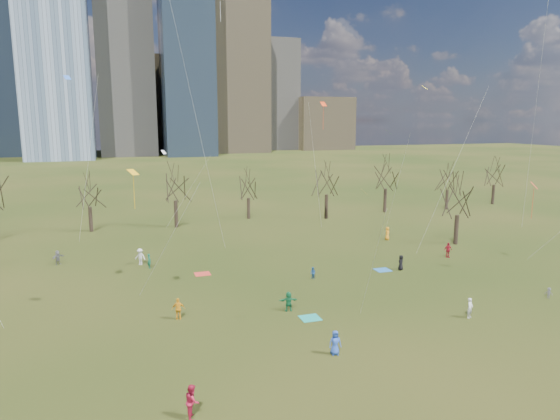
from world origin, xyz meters
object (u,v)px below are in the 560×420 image
object	(u,v)px
blanket_teal	(310,318)
blanket_navy	(383,270)
person_0	(335,343)
person_4	(178,309)
blanket_crimson	(203,274)
person_1	(470,308)
person_2	(192,401)

from	to	relation	value
blanket_teal	blanket_navy	size ratio (longest dim) A/B	1.00
blanket_teal	blanket_navy	world-z (taller)	same
blanket_teal	person_0	bearing A→B (deg)	-96.79
person_0	person_4	xyz separation A→B (m)	(-9.35, 9.59, 0.03)
blanket_teal	blanket_crimson	distance (m)	15.80
person_0	person_1	distance (m)	13.31
blanket_navy	person_2	xyz separation A→B (m)	(-23.44, -20.47, 0.94)
blanket_crimson	person_4	xyz separation A→B (m)	(-3.89, -11.38, 0.88)
blanket_crimson	person_0	bearing A→B (deg)	-75.39
blanket_navy	person_4	xyz separation A→B (m)	(-22.42, -6.63, 0.88)
blanket_teal	blanket_crimson	bearing A→B (deg)	113.23
blanket_crimson	person_1	xyz separation A→B (m)	(18.55, -18.54, 0.82)
blanket_crimson	person_2	xyz separation A→B (m)	(-4.90, -25.22, 0.94)
blanket_crimson	person_2	world-z (taller)	person_2
blanket_teal	person_4	xyz separation A→B (m)	(-10.12, 3.14, 0.88)
person_2	person_4	world-z (taller)	person_2
blanket_crimson	person_0	size ratio (longest dim) A/B	0.93
person_2	blanket_navy	bearing A→B (deg)	-45.22
person_1	blanket_teal	bearing A→B (deg)	134.67
blanket_crimson	person_0	world-z (taller)	person_0
blanket_teal	person_4	size ratio (longest dim) A/B	0.90
blanket_teal	blanket_navy	bearing A→B (deg)	38.45
blanket_navy	blanket_teal	bearing A→B (deg)	-141.55
person_0	person_1	size ratio (longest dim) A/B	1.03
blanket_crimson	person_2	distance (m)	25.71
blanket_crimson	person_1	bearing A→B (deg)	-44.98
blanket_teal	person_2	size ratio (longest dim) A/B	0.84
blanket_teal	blanket_crimson	xyz separation A→B (m)	(-6.23, 14.52, 0.00)
person_2	blanket_crimson	bearing A→B (deg)	-7.35
person_0	person_1	world-z (taller)	person_0
blanket_crimson	person_0	distance (m)	21.69
person_1	blanket_navy	bearing A→B (deg)	62.78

